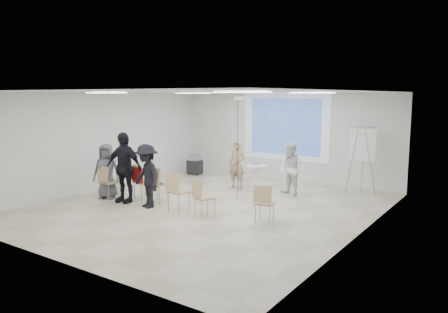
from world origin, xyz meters
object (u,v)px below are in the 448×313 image
Objects in this scene: chair_left_mid at (141,179)px; pedestal_table at (257,176)px; chair_center at (176,189)px; audience_outer at (107,168)px; chair_right_inner at (202,195)px; flipchart_easel at (363,144)px; player_left at (237,162)px; audience_mid at (147,172)px; chair_right_far at (264,200)px; player_right at (291,166)px; chair_left_inner at (156,182)px; laptop at (158,183)px; chair_far_left at (107,180)px; av_cart at (195,165)px.

pedestal_table is at bearing 65.77° from chair_left_mid.
audience_outer is at bearing -175.82° from chair_center.
chair_right_inner is (0.83, -0.03, -0.04)m from chair_center.
flipchart_easel is at bearing 58.46° from chair_center.
audience_mid reaches higher than player_left.
audience_mid is at bearing -152.47° from chair_right_inner.
flipchart_easel is at bearing 68.05° from audience_mid.
audience_mid is (-1.73, -0.08, 0.40)m from chair_right_inner.
chair_center is 1.11× the size of chair_right_far.
player_right is at bearing -4.20° from player_left.
player_right is 0.98× the size of audience_outer.
chair_left_mid is (-1.42, -2.79, -0.27)m from player_left.
chair_left_mid is at bearing 166.04° from chair_right_far.
chair_left_inner reaches higher than laptop.
player_left is at bearing 133.13° from chair_right_inner.
chair_far_left is at bearing -147.20° from flipchart_easel.
chair_left_mid is at bearing -79.54° from av_cart.
av_cart is at bearing 127.28° from chair_center.
flipchart_easel is (4.27, 4.06, 0.97)m from laptop.
chair_right_inner is (0.35, -3.23, 0.09)m from pedestal_table.
audience_mid is (-0.65, -3.33, 0.09)m from player_left.
pedestal_table is 0.48× the size of player_right.
chair_right_inner is 1.77m from audience_mid.
chair_right_far is 4.36m from flipchart_easel.
flipchart_easel is (1.67, 1.26, 0.64)m from player_right.
chair_center is 5.64m from flipchart_easel.
chair_center is 1.12m from laptop.
audience_mid is at bearing 2.57° from chair_far_left.
chair_left_inner reaches higher than chair_right_far.
laptop is (1.44, 0.56, -0.03)m from chair_far_left.
chair_center is 0.49× the size of flipchart_easel.
chair_right_inner is 1.92m from laptop.
chair_left_mid is (-2.15, -2.77, 0.12)m from pedestal_table.
chair_far_left is 1.51m from chair_left_inner.
flipchart_easel is 2.76× the size of av_cart.
chair_left_inner reaches higher than pedestal_table.
player_right reaches higher than chair_far_left.
chair_left_mid is at bearing -3.10° from laptop.
chair_right_far is at bearing -5.18° from chair_left_inner.
chair_right_inner is at bearing 4.35° from chair_far_left.
audience_outer is at bearing -148.38° from flipchart_easel.
audience_outer is at bearing 10.80° from laptop.
pedestal_table is 3.53m from av_cart.
flipchart_easel is (4.27, 4.17, 0.91)m from chair_left_inner.
flipchart_easel is at bearing 38.76° from chair_left_inner.
pedestal_table is 3.51m from chair_left_mid.
chair_center is (1.02, -0.35, -0.00)m from chair_left_inner.
audience_outer is 0.86× the size of flipchart_easel.
player_left is 0.83× the size of flipchart_easel.
player_left is 0.90× the size of audience_mid.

